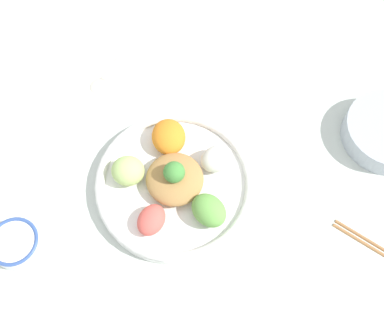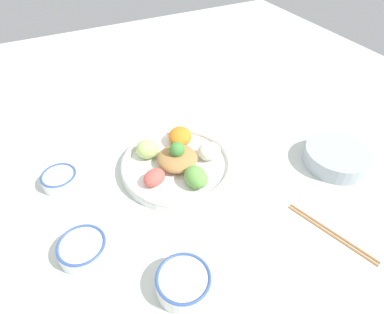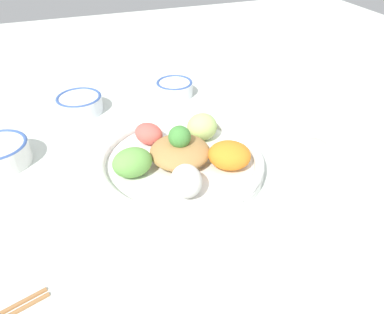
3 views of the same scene
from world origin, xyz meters
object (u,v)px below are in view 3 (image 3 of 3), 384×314
object	(u,v)px
sauce_bowl_dark	(175,88)
serving_spoon_main	(327,146)
salad_platter	(181,159)
rice_bowl_blue	(80,103)

from	to	relation	value
sauce_bowl_dark	serving_spoon_main	xyz separation A→B (m)	(0.35, 0.23, -0.02)
serving_spoon_main	sauce_bowl_dark	bearing A→B (deg)	-169.96
salad_platter	rice_bowl_blue	bearing A→B (deg)	-152.81
rice_bowl_blue	sauce_bowl_dark	world-z (taller)	rice_bowl_blue
sauce_bowl_dark	serving_spoon_main	world-z (taller)	sauce_bowl_dark
salad_platter	serving_spoon_main	size ratio (longest dim) A/B	2.59
rice_bowl_blue	sauce_bowl_dark	bearing A→B (deg)	91.75
rice_bowl_blue	salad_platter	bearing A→B (deg)	27.19
rice_bowl_blue	serving_spoon_main	size ratio (longest dim) A/B	0.87
salad_platter	sauce_bowl_dark	xyz separation A→B (m)	(-0.32, 0.09, -0.00)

